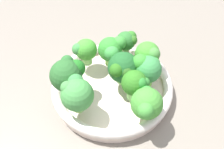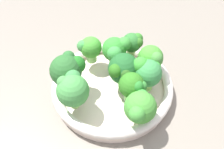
% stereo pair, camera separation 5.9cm
% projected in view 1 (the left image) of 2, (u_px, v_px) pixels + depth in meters
% --- Properties ---
extents(ground_plane, '(1.30, 1.30, 0.03)m').
position_uv_depth(ground_plane, '(112.00, 96.00, 0.65)').
color(ground_plane, slate).
extents(bowl, '(0.27, 0.27, 0.04)m').
position_uv_depth(bowl, '(112.00, 89.00, 0.62)').
color(bowl, beige).
rests_on(bowl, ground_plane).
extents(broccoli_floret_0, '(0.06, 0.06, 0.08)m').
position_uv_depth(broccoli_floret_0, '(147.00, 69.00, 0.58)').
color(broccoli_floret_0, '#7BC24E').
rests_on(broccoli_floret_0, bowl).
extents(broccoli_floret_1, '(0.07, 0.07, 0.07)m').
position_uv_depth(broccoli_floret_1, '(112.00, 50.00, 0.62)').
color(broccoli_floret_1, '#8EC659').
rests_on(broccoli_floret_1, bowl).
extents(broccoli_floret_2, '(0.07, 0.07, 0.07)m').
position_uv_depth(broccoli_floret_2, '(147.00, 104.00, 0.52)').
color(broccoli_floret_2, '#9FDA71').
rests_on(broccoli_floret_2, bowl).
extents(broccoli_floret_3, '(0.06, 0.06, 0.07)m').
position_uv_depth(broccoli_floret_3, '(147.00, 54.00, 0.61)').
color(broccoli_floret_3, '#90C875').
rests_on(broccoli_floret_3, bowl).
extents(broccoli_floret_4, '(0.07, 0.08, 0.08)m').
position_uv_depth(broccoli_floret_4, '(68.00, 74.00, 0.56)').
color(broccoli_floret_4, '#9DC766').
rests_on(broccoli_floret_4, bowl).
extents(broccoli_floret_5, '(0.05, 0.05, 0.07)m').
position_uv_depth(broccoli_floret_5, '(127.00, 41.00, 0.64)').
color(broccoli_floret_5, '#90BF6A').
rests_on(broccoli_floret_5, bowl).
extents(broccoli_floret_6, '(0.05, 0.05, 0.07)m').
position_uv_depth(broccoli_floret_6, '(135.00, 84.00, 0.55)').
color(broccoli_floret_6, '#79C360').
rests_on(broccoli_floret_6, bowl).
extents(broccoli_floret_7, '(0.07, 0.07, 0.08)m').
position_uv_depth(broccoli_floret_7, '(123.00, 68.00, 0.58)').
color(broccoli_floret_7, '#91CB6B').
rests_on(broccoli_floret_7, bowl).
extents(broccoli_floret_8, '(0.05, 0.06, 0.07)m').
position_uv_depth(broccoli_floret_8, '(85.00, 50.00, 0.63)').
color(broccoli_floret_8, '#84C166').
rests_on(broccoli_floret_8, bowl).
extents(broccoli_floret_9, '(0.07, 0.07, 0.08)m').
position_uv_depth(broccoli_floret_9, '(77.00, 93.00, 0.53)').
color(broccoli_floret_9, '#93C963').
rests_on(broccoli_floret_9, bowl).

